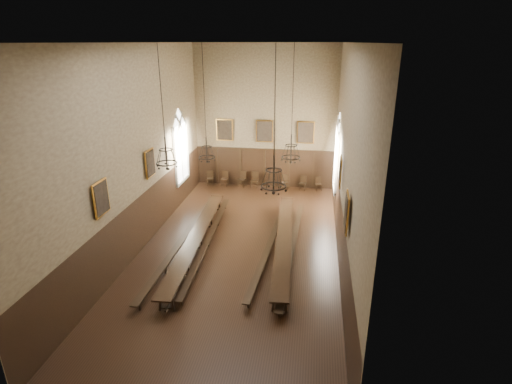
% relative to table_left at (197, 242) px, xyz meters
% --- Properties ---
extents(floor, '(9.00, 18.00, 0.02)m').
position_rel_table_left_xyz_m(floor, '(1.92, 0.25, -0.40)').
color(floor, black).
rests_on(floor, ground).
extents(ceiling, '(9.00, 18.00, 0.02)m').
position_rel_table_left_xyz_m(ceiling, '(1.92, 0.25, 8.62)').
color(ceiling, black).
rests_on(ceiling, ground).
extents(wall_back, '(9.00, 0.02, 9.00)m').
position_rel_table_left_xyz_m(wall_back, '(1.92, 9.26, 4.11)').
color(wall_back, '#877653').
rests_on(wall_back, ground).
extents(wall_front, '(9.00, 0.02, 9.00)m').
position_rel_table_left_xyz_m(wall_front, '(1.92, -8.76, 4.11)').
color(wall_front, '#877653').
rests_on(wall_front, ground).
extents(wall_left, '(0.02, 18.00, 9.00)m').
position_rel_table_left_xyz_m(wall_left, '(-2.59, 0.25, 4.11)').
color(wall_left, '#877653').
rests_on(wall_left, ground).
extents(wall_right, '(0.02, 18.00, 9.00)m').
position_rel_table_left_xyz_m(wall_right, '(6.43, 0.25, 4.11)').
color(wall_right, '#877653').
rests_on(wall_right, ground).
extents(wainscot_panelling, '(9.00, 18.00, 2.50)m').
position_rel_table_left_xyz_m(wainscot_panelling, '(1.92, 0.25, 0.86)').
color(wainscot_panelling, black).
rests_on(wainscot_panelling, floor).
extents(table_left, '(1.18, 10.02, 0.78)m').
position_rel_table_left_xyz_m(table_left, '(0.00, 0.00, 0.00)').
color(table_left, black).
rests_on(table_left, floor).
extents(table_right, '(1.17, 9.75, 0.76)m').
position_rel_table_left_xyz_m(table_right, '(3.98, 0.42, -0.01)').
color(table_right, black).
rests_on(table_right, floor).
extents(bench_left_outer, '(0.44, 10.72, 0.48)m').
position_rel_table_left_xyz_m(bench_left_outer, '(-0.70, 0.33, -0.08)').
color(bench_left_outer, black).
rests_on(bench_left_outer, floor).
extents(bench_left_inner, '(0.72, 9.85, 0.44)m').
position_rel_table_left_xyz_m(bench_left_inner, '(0.44, 0.43, -0.11)').
color(bench_left_inner, black).
rests_on(bench_left_inner, floor).
extents(bench_right_inner, '(0.91, 9.37, 0.42)m').
position_rel_table_left_xyz_m(bench_right_inner, '(3.35, 0.43, -0.12)').
color(bench_right_inner, black).
rests_on(bench_right_inner, floor).
extents(bench_right_outer, '(0.63, 9.71, 0.44)m').
position_rel_table_left_xyz_m(bench_right_outer, '(4.38, 0.23, -0.11)').
color(bench_right_outer, black).
rests_on(bench_right_outer, floor).
extents(chair_0, '(0.49, 0.49, 0.95)m').
position_rel_table_left_xyz_m(chair_0, '(-1.67, 8.78, -0.10)').
color(chair_0, black).
rests_on(chair_0, floor).
extents(chair_1, '(0.49, 0.49, 0.99)m').
position_rel_table_left_xyz_m(chair_1, '(-0.69, 8.81, -0.09)').
color(chair_1, black).
rests_on(chair_1, floor).
extents(chair_2, '(0.57, 0.57, 1.02)m').
position_rel_table_left_xyz_m(chair_2, '(0.50, 8.81, -0.08)').
color(chair_2, black).
rests_on(chair_2, floor).
extents(chair_3, '(0.47, 0.47, 1.03)m').
position_rel_table_left_xyz_m(chair_3, '(1.33, 8.78, -0.08)').
color(chair_3, black).
rests_on(chair_3, floor).
extents(chair_5, '(0.50, 0.50, 0.92)m').
position_rel_table_left_xyz_m(chair_5, '(3.35, 8.85, -0.11)').
color(chair_5, black).
rests_on(chair_5, floor).
extents(chair_6, '(0.47, 0.47, 0.92)m').
position_rel_table_left_xyz_m(chair_6, '(4.49, 8.80, -0.11)').
color(chair_6, black).
rests_on(chair_6, floor).
extents(chair_7, '(0.48, 0.48, 0.87)m').
position_rel_table_left_xyz_m(chair_7, '(5.51, 8.84, -0.13)').
color(chair_7, black).
rests_on(chair_7, floor).
extents(chandelier_back_left, '(0.81, 0.81, 5.37)m').
position_rel_table_left_xyz_m(chandelier_back_left, '(-0.01, 2.39, 3.76)').
color(chandelier_back_left, black).
rests_on(chandelier_back_left, ceiling).
extents(chandelier_back_right, '(0.91, 0.91, 5.34)m').
position_rel_table_left_xyz_m(chandelier_back_right, '(4.03, 2.81, 3.76)').
color(chandelier_back_right, black).
rests_on(chandelier_back_right, ceiling).
extents(chandelier_front_left, '(0.80, 0.80, 4.36)m').
position_rel_table_left_xyz_m(chandelier_front_left, '(-0.30, -2.08, 4.70)').
color(chandelier_front_left, black).
rests_on(chandelier_front_left, ceiling).
extents(chandelier_front_right, '(0.90, 0.90, 4.85)m').
position_rel_table_left_xyz_m(chandelier_front_right, '(3.79, -2.74, 4.23)').
color(chandelier_front_right, black).
rests_on(chandelier_front_right, ceiling).
extents(portrait_back_0, '(1.10, 0.12, 1.40)m').
position_rel_table_left_xyz_m(portrait_back_0, '(-0.68, 9.13, 3.31)').
color(portrait_back_0, '#C2862E').
rests_on(portrait_back_0, wall_back).
extents(portrait_back_1, '(1.10, 0.12, 1.40)m').
position_rel_table_left_xyz_m(portrait_back_1, '(1.92, 9.13, 3.31)').
color(portrait_back_1, '#C2862E').
rests_on(portrait_back_1, wall_back).
extents(portrait_back_2, '(1.10, 0.12, 1.40)m').
position_rel_table_left_xyz_m(portrait_back_2, '(4.52, 9.13, 3.31)').
color(portrait_back_2, '#C2862E').
rests_on(portrait_back_2, wall_back).
extents(portrait_left_0, '(0.12, 1.00, 1.30)m').
position_rel_table_left_xyz_m(portrait_left_0, '(-2.46, 1.25, 3.31)').
color(portrait_left_0, '#C2862E').
rests_on(portrait_left_0, wall_left).
extents(portrait_left_1, '(0.12, 1.00, 1.30)m').
position_rel_table_left_xyz_m(portrait_left_1, '(-2.46, -3.25, 3.31)').
color(portrait_left_1, '#C2862E').
rests_on(portrait_left_1, wall_left).
extents(portrait_right_0, '(0.12, 1.00, 1.30)m').
position_rel_table_left_xyz_m(portrait_right_0, '(6.30, 1.25, 3.31)').
color(portrait_right_0, '#C2862E').
rests_on(portrait_right_0, wall_right).
extents(portrait_right_1, '(0.12, 1.00, 1.30)m').
position_rel_table_left_xyz_m(portrait_right_1, '(6.30, -3.25, 3.31)').
color(portrait_right_1, '#C2862E').
rests_on(portrait_right_1, wall_right).
extents(window_right, '(0.20, 2.20, 4.60)m').
position_rel_table_left_xyz_m(window_right, '(6.35, 5.75, 3.01)').
color(window_right, white).
rests_on(window_right, wall_right).
extents(window_left, '(0.20, 2.20, 4.60)m').
position_rel_table_left_xyz_m(window_left, '(-2.51, 5.75, 3.01)').
color(window_left, white).
rests_on(window_left, wall_left).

